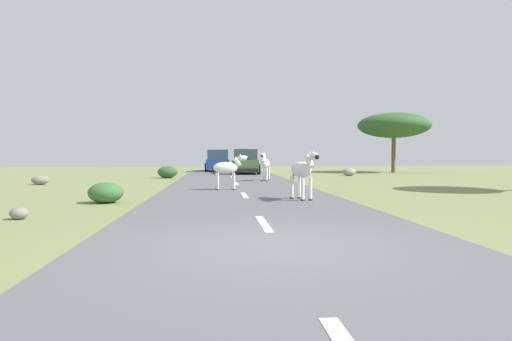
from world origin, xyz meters
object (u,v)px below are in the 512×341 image
Objects in this scene: car_1 at (218,161)px; rock_2 at (40,180)px; rock_1 at (349,172)px; car_0 at (246,162)px; bush_0 at (168,172)px; zebra_1 at (265,164)px; zebra_2 at (227,168)px; rock_0 at (19,213)px; tree_1 at (394,126)px; bush_1 at (106,193)px; zebra_0 at (303,170)px.

rock_2 is at bearing -118.01° from car_1.
car_0 is at bearing 155.53° from rock_1.
zebra_1 is at bearing -37.64° from bush_0.
zebra_1 is at bearing -136.82° from rock_1.
rock_0 is at bearing -40.59° from zebra_2.
car_0 reaches higher than rock_2.
tree_1 is 26.56m from bush_1.
bush_0 is at bearing 45.94° from rock_2.
rock_1 is (-5.06, -4.97, -3.40)m from tree_1.
tree_1 reaches higher than bush_1.
car_1 is 26.48m from rock_0.
zebra_2 is at bearing 87.98° from car_0.
rock_2 reaches higher than rock_0.
bush_0 is 1.52× the size of rock_2.
rock_1 is (6.14, 15.34, -0.67)m from zebra_0.
zebra_0 is 0.35× the size of car_1.
tree_1 is 29.66m from rock_0.
car_0 is (1.65, 14.34, -0.03)m from zebra_2.
rock_2 is at bearing 49.18° from car_0.
rock_2 is (-8.26, -14.86, -0.63)m from car_1.
zebra_2 reaches higher than rock_0.
zebra_2 reaches higher than rock_1.
zebra_0 is 13.54m from rock_2.
rock_1 is (6.62, -3.01, -0.59)m from car_0.
bush_0 is at bearing -86.54° from zebra_0.
zebra_2 is 5.33m from bush_1.
bush_0 is at bearing -20.30° from zebra_1.
car_1 is at bearing 80.52° from rock_0.
zebra_2 is 21.24m from tree_1.
tree_1 reaches higher than car_0.
car_1 is 14.21m from tree_1.
bush_0 is (-3.02, -9.45, -0.50)m from car_1.
car_0 is 5.16m from car_1.
bush_0 is 13.54m from bush_1.
zebra_0 is 4.54m from zebra_2.
bush_0 is at bearing 85.40° from rock_0.
car_0 reaches higher than bush_1.
bush_0 is (-5.47, 13.66, -0.58)m from zebra_0.
zebra_2 is at bearing -129.28° from tree_1.
tree_1 reaches higher than bush_0.
zebra_0 is 7.49m from rock_0.
bush_1 is 9.52m from rock_2.
car_1 reaches higher than zebra_2.
tree_1 is 18.24m from bush_0.
rock_2 is at bearing -55.97° from zebra_0.
bush_1 is at bearing -97.09° from car_1.
zebra_2 is 3.77× the size of rock_0.
tree_1 is at bearing 133.86° from zebra_2.
bush_0 is at bearing -167.79° from zebra_2.
tree_1 is (13.33, 16.30, 2.78)m from zebra_2.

